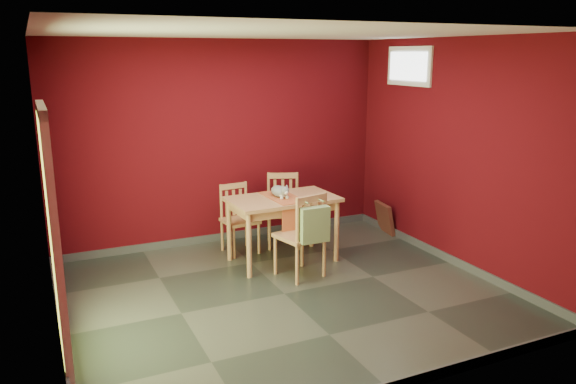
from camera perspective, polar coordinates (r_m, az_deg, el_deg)
name	(u,v)px	position (r m, az deg, el deg)	size (l,w,h in m)	color
ground	(284,294)	(6.12, -0.37, -10.29)	(4.50, 4.50, 0.00)	#2D342D
room_shell	(284,289)	(6.10, -0.37, -9.87)	(4.50, 4.50, 4.50)	#4A070E
doorway	(52,231)	(4.89, -22.86, -3.66)	(0.06, 1.01, 2.13)	#B7D838
window	(409,66)	(7.59, 12.17, 12.39)	(0.05, 0.90, 0.50)	white
outlet_plate	(327,206)	(8.38, 3.98, -1.44)	(0.08, 0.01, 0.12)	silver
dining_table	(283,206)	(6.83, -0.54, -1.38)	(1.32, 0.80, 0.81)	tan
table_runner	(287,204)	(6.71, -0.12, -1.25)	(0.37, 0.72, 0.36)	#B1532D
chair_far_left	(239,218)	(7.26, -5.05, -2.63)	(0.45, 0.45, 0.88)	tan
chair_far_right	(283,209)	(7.49, -0.48, -1.75)	(0.58, 0.58, 0.96)	tan
chair_near	(302,234)	(6.39, 1.48, -4.30)	(0.56, 0.56, 1.00)	tan
tote_bag	(315,225)	(6.16, 2.72, -3.33)	(0.34, 0.20, 0.47)	#75905C
cat	(279,189)	(6.82, -0.87, 0.29)	(0.19, 0.37, 0.19)	slate
picture_frame	(385,218)	(8.17, 9.79, -2.61)	(0.20, 0.45, 0.44)	#5B2D22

